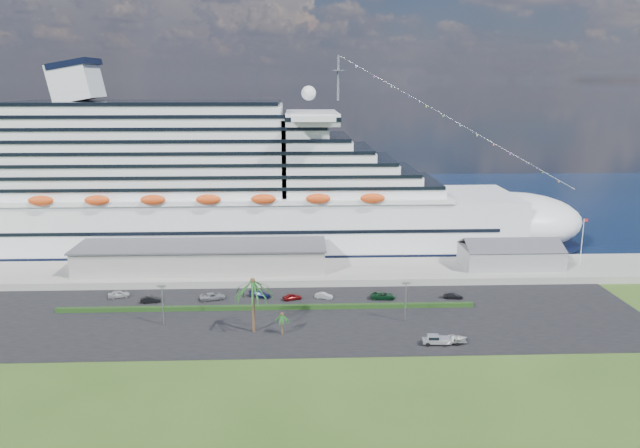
{
  "coord_description": "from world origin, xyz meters",
  "views": [
    {
      "loc": [
        -1.61,
        -108.63,
        47.27
      ],
      "look_at": [
        3.76,
        30.0,
        15.32
      ],
      "focal_mm": 35.0,
      "sensor_mm": 36.0,
      "label": 1
    }
  ],
  "objects_px": {
    "boat_trailer": "(454,339)",
    "cruise_ship": "(225,193)",
    "parked_car_3": "(260,294)",
    "pickup_truck": "(436,339)"
  },
  "relations": [
    {
      "from": "parked_car_3",
      "to": "boat_trailer",
      "type": "distance_m",
      "value": 45.71
    },
    {
      "from": "cruise_ship",
      "to": "pickup_truck",
      "type": "distance_m",
      "value": 82.56
    },
    {
      "from": "pickup_truck",
      "to": "boat_trailer",
      "type": "relative_size",
      "value": 0.92
    },
    {
      "from": "pickup_truck",
      "to": "boat_trailer",
      "type": "height_order",
      "value": "pickup_truck"
    },
    {
      "from": "cruise_ship",
      "to": "pickup_truck",
      "type": "height_order",
      "value": "cruise_ship"
    },
    {
      "from": "boat_trailer",
      "to": "cruise_ship",
      "type": "bearing_deg",
      "value": 125.87
    },
    {
      "from": "parked_car_3",
      "to": "boat_trailer",
      "type": "relative_size",
      "value": 0.86
    },
    {
      "from": "pickup_truck",
      "to": "cruise_ship",
      "type": "bearing_deg",
      "value": 123.95
    },
    {
      "from": "parked_car_3",
      "to": "pickup_truck",
      "type": "distance_m",
      "value": 43.08
    },
    {
      "from": "cruise_ship",
      "to": "boat_trailer",
      "type": "xyz_separation_m",
      "value": [
        48.61,
        -67.22,
        -15.49
      ]
    }
  ]
}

